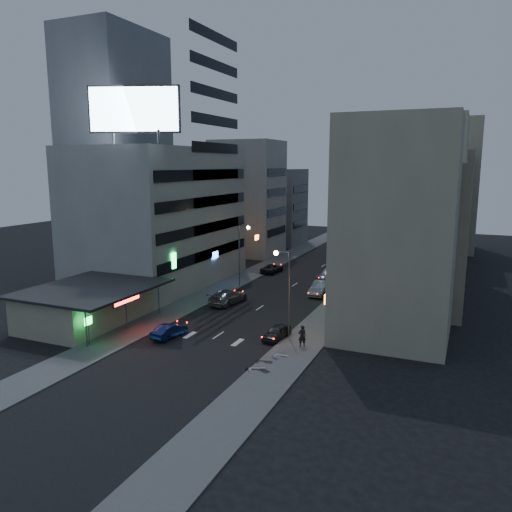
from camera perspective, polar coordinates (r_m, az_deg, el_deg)
The scene contains 29 objects.
ground at distance 44.43m, azimuth -6.78°, elevation -10.57°, with size 180.00×180.00×0.00m, color black.
sidewalk_left at distance 73.61m, azimuth -0.44°, elevation -1.99°, with size 4.00×120.00×0.12m, color #4C4C4F.
sidewalk_right at distance 68.87m, azimuth 11.85°, elevation -3.08°, with size 4.00×120.00×0.12m, color #4C4C4F.
food_court at distance 53.31m, azimuth -18.80°, elevation -5.24°, with size 11.00×13.00×3.88m.
white_building at distance 67.87m, azimuth -10.90°, elevation 4.42°, with size 14.00×24.00×18.00m, color #A3A39F.
grey_tower at distance 75.31m, azimuth -15.58°, elevation 10.90°, with size 10.00×14.00×34.00m, color slate.
shophouse_near at distance 47.01m, azimuth 15.80°, elevation 2.86°, with size 10.00×11.00×20.00m, color tan.
shophouse_mid at distance 58.54m, azimuth 17.73°, elevation 2.20°, with size 11.00×12.00×16.00m, color tan.
shophouse_far at distance 71.17m, azimuth 18.56°, elevation 5.95°, with size 10.00×14.00×22.00m, color tan.
far_left_a at distance 88.85m, azimuth -0.96°, elevation 6.62°, with size 11.00×10.00×20.00m, color #A3A39F.
far_left_b at distance 101.17m, azimuth 1.84°, elevation 5.65°, with size 12.00×10.00×15.00m, color slate.
far_right_a at distance 86.20m, azimuth 19.71°, elevation 5.23°, with size 11.00×12.00×18.00m, color tan.
far_right_b at distance 99.95m, azimuth 20.67°, elevation 7.53°, with size 12.00×12.00×24.00m, color tan.
billboard at distance 57.33m, azimuth -13.75°, elevation 15.93°, with size 9.52×3.75×6.20m.
street_lamp_right_near at distance 45.64m, azimuth 3.33°, elevation -2.89°, with size 1.60×0.44×8.02m.
street_lamp_left at distance 64.60m, azimuth -1.61°, elevation 1.05°, with size 1.60×0.44×8.02m.
street_lamp_right_far at distance 77.96m, azimuth 11.98°, elevation 2.44°, with size 1.60×0.44×8.02m.
parked_car_right_near at distance 46.44m, azimuth 2.39°, elevation -8.73°, with size 1.50×3.73×1.27m, color #29282E.
parked_car_right_mid at distance 62.16m, azimuth 7.29°, elevation -3.68°, with size 1.73×4.96×1.63m, color #9EA3A6.
parked_car_left at distance 74.33m, azimuth 1.86°, elevation -1.42°, with size 2.11×4.58×1.27m, color #28292E.
parked_car_right_far at distance 70.21m, azimuth 8.22°, elevation -2.12°, with size 2.12×5.22×1.51m, color gray.
road_car_blue at distance 47.52m, azimuth -9.88°, elevation -8.42°, with size 1.35×3.88×1.28m, color navy.
road_car_silver at distance 57.82m, azimuth -3.24°, elevation -4.67°, with size 2.33×5.74×1.67m, color #97989E.
person at distance 44.32m, azimuth 5.29°, elevation -9.09°, with size 0.71×0.46×1.94m, color black.
scooter_black_a at distance 39.21m, azimuth 1.69°, elevation -12.34°, with size 1.87×0.62×1.14m, color black, non-canonical shape.
scooter_silver_a at distance 39.92m, azimuth 1.11°, elevation -11.86°, with size 1.97×0.66×1.20m, color #B1B2B9, non-canonical shape.
scooter_blue at distance 41.68m, azimuth 2.81°, elevation -11.06°, with size 1.59×0.53×0.97m, color navy, non-canonical shape.
scooter_black_b at distance 41.15m, azimuth 1.95°, elevation -11.25°, with size 1.77×0.59×1.08m, color black, non-canonical shape.
scooter_silver_b at distance 42.33m, azimuth 3.77°, elevation -10.69°, with size 1.66×0.55×1.02m, color #B3B4BB, non-canonical shape.
Camera 1 is at (21.11, -35.74, 15.83)m, focal length 35.00 mm.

